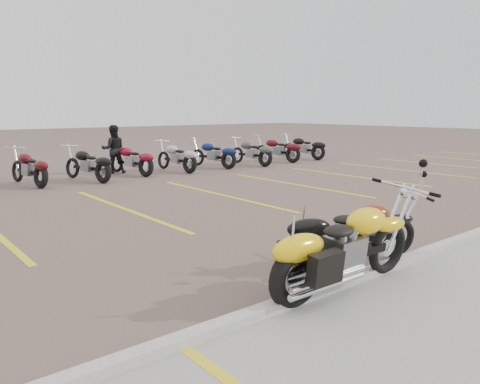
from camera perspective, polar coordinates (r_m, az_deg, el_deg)
name	(u,v)px	position (r m, az deg, el deg)	size (l,w,h in m)	color
ground	(238,251)	(7.36, -0.25, -7.20)	(100.00, 100.00, 0.00)	brown
curb	(340,284)	(6.00, 12.05, -10.90)	(60.00, 0.18, 0.12)	#ADAAA3
parking_stripes	(125,209)	(10.67, -13.86, -2.02)	(38.00, 5.50, 0.01)	yellow
yellow_cruiser	(340,252)	(5.79, 12.15, -7.12)	(2.43, 0.36, 1.00)	black
flame_cruiser	(349,235)	(6.82, 13.10, -5.12)	(2.01, 0.84, 0.86)	black
person_b	(113,149)	(16.67, -15.18, 5.05)	(0.80, 0.63, 1.66)	black
bg_bike_row	(84,163)	(15.24, -18.44, 3.40)	(20.78, 2.08, 1.10)	black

